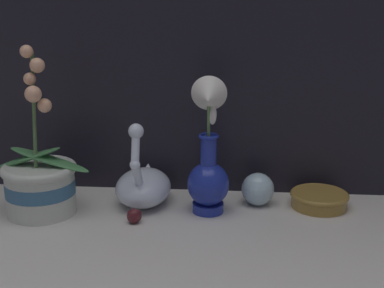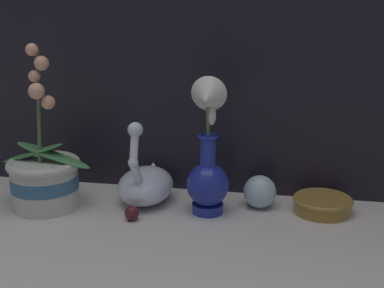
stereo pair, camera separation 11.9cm
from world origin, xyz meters
name	(u,v)px [view 1 (the left image)]	position (x,y,z in m)	size (l,w,h in m)	color
ground_plane	(172,234)	(0.00, 0.00, 0.00)	(2.80, 2.80, 0.00)	beige
orchid_potted_plant	(40,181)	(-0.31, 0.09, 0.08)	(0.23, 0.17, 0.38)	beige
swan_figurine	(143,184)	(-0.09, 0.16, 0.05)	(0.13, 0.21, 0.21)	silver
blue_vase	(208,164)	(0.07, 0.12, 0.12)	(0.10, 0.10, 0.31)	navy
glass_sphere	(258,189)	(0.18, 0.17, 0.04)	(0.08, 0.08, 0.08)	silver
amber_dish	(319,198)	(0.33, 0.17, 0.02)	(0.14, 0.14, 0.04)	olive
glass_bauble	(134,216)	(-0.09, 0.05, 0.02)	(0.03, 0.03, 0.03)	#4C191E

